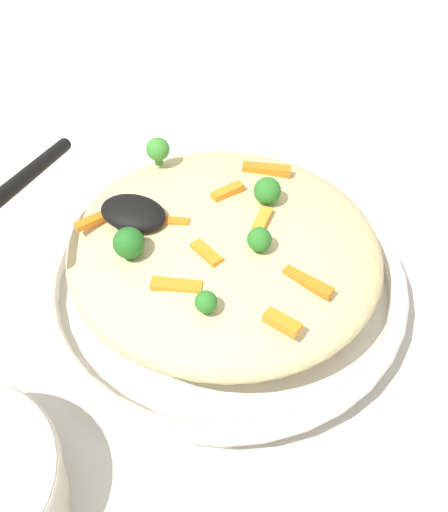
# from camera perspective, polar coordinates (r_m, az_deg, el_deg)

# --- Properties ---
(ground_plane) EXTENTS (2.40, 2.40, 0.00)m
(ground_plane) POSITION_cam_1_polar(r_m,az_deg,el_deg) (0.62, 0.00, -3.67)
(ground_plane) COLOR beige
(serving_bowl) EXTENTS (0.32, 0.32, 0.04)m
(serving_bowl) POSITION_cam_1_polar(r_m,az_deg,el_deg) (0.60, 0.00, -2.44)
(serving_bowl) COLOR white
(serving_bowl) RESTS_ON ground_plane
(pasta_mound) EXTENTS (0.27, 0.26, 0.07)m
(pasta_mound) POSITION_cam_1_polar(r_m,az_deg,el_deg) (0.57, 0.00, 0.37)
(pasta_mound) COLOR #DBC689
(pasta_mound) RESTS_ON serving_bowl
(carrot_piece_0) EXTENTS (0.04, 0.02, 0.01)m
(carrot_piece_0) POSITION_cam_1_polar(r_m,az_deg,el_deg) (0.61, 3.62, 7.33)
(carrot_piece_0) COLOR orange
(carrot_piece_0) RESTS_ON pasta_mound
(carrot_piece_1) EXTENTS (0.01, 0.03, 0.01)m
(carrot_piece_1) POSITION_cam_1_polar(r_m,az_deg,el_deg) (0.55, 3.27, 3.07)
(carrot_piece_1) COLOR orange
(carrot_piece_1) RESTS_ON pasta_mound
(carrot_piece_2) EXTENTS (0.04, 0.02, 0.01)m
(carrot_piece_2) POSITION_cam_1_polar(r_m,az_deg,el_deg) (0.51, 7.11, -2.19)
(carrot_piece_2) COLOR orange
(carrot_piece_2) RESTS_ON pasta_mound
(carrot_piece_3) EXTENTS (0.03, 0.02, 0.01)m
(carrot_piece_3) POSITION_cam_1_polar(r_m,az_deg,el_deg) (0.49, 4.95, -5.61)
(carrot_piece_3) COLOR orange
(carrot_piece_3) RESTS_ON pasta_mound
(carrot_piece_4) EXTENTS (0.03, 0.04, 0.01)m
(carrot_piece_4) POSITION_cam_1_polar(r_m,az_deg,el_deg) (0.57, -10.75, 3.12)
(carrot_piece_4) COLOR orange
(carrot_piece_4) RESTS_ON pasta_mound
(carrot_piece_5) EXTENTS (0.03, 0.02, 0.01)m
(carrot_piece_5) POSITION_cam_1_polar(r_m,az_deg,el_deg) (0.55, -4.70, 2.94)
(carrot_piece_5) COLOR orange
(carrot_piece_5) RESTS_ON pasta_mound
(carrot_piece_6) EXTENTS (0.03, 0.02, 0.01)m
(carrot_piece_6) POSITION_cam_1_polar(r_m,az_deg,el_deg) (0.52, -1.44, 0.21)
(carrot_piece_6) COLOR orange
(carrot_piece_6) RESTS_ON pasta_mound
(carrot_piece_7) EXTENTS (0.02, 0.03, 0.01)m
(carrot_piece_7) POSITION_cam_1_polar(r_m,az_deg,el_deg) (0.57, 0.31, 5.45)
(carrot_piece_7) COLOR orange
(carrot_piece_7) RESTS_ON pasta_mound
(carrot_piece_8) EXTENTS (0.04, 0.02, 0.01)m
(carrot_piece_8) POSITION_cam_1_polar(r_m,az_deg,el_deg) (0.51, -4.04, -2.51)
(carrot_piece_8) COLOR orange
(carrot_piece_8) RESTS_ON pasta_mound
(broccoli_floret_0) EXTENTS (0.02, 0.02, 0.02)m
(broccoli_floret_0) POSITION_cam_1_polar(r_m,az_deg,el_deg) (0.52, 3.01, 1.39)
(broccoli_floret_0) COLOR #296820
(broccoli_floret_0) RESTS_ON pasta_mound
(broccoli_floret_1) EXTENTS (0.02, 0.02, 0.02)m
(broccoli_floret_1) POSITION_cam_1_polar(r_m,az_deg,el_deg) (0.49, -1.53, -3.93)
(broccoli_floret_1) COLOR #296820
(broccoli_floret_1) RESTS_ON pasta_mound
(broccoli_floret_2) EXTENTS (0.02, 0.02, 0.03)m
(broccoli_floret_2) POSITION_cam_1_polar(r_m,az_deg,el_deg) (0.61, -5.61, 8.94)
(broccoli_floret_2) COLOR #377928
(broccoli_floret_2) RESTS_ON pasta_mound
(broccoli_floret_3) EXTENTS (0.02, 0.02, 0.03)m
(broccoli_floret_3) POSITION_cam_1_polar(r_m,az_deg,el_deg) (0.56, 3.68, 5.50)
(broccoli_floret_3) COLOR #296820
(broccoli_floret_3) RESTS_ON pasta_mound
(broccoli_floret_4) EXTENTS (0.02, 0.02, 0.03)m
(broccoli_floret_4) POSITION_cam_1_polar(r_m,az_deg,el_deg) (0.52, -8.05, 1.07)
(broccoli_floret_4) COLOR #205B1C
(broccoli_floret_4) RESTS_ON pasta_mound
(serving_spoon) EXTENTS (0.13, 0.17, 0.08)m
(serving_spoon) POSITION_cam_1_polar(r_m,az_deg,el_deg) (0.55, -10.99, 4.81)
(serving_spoon) COLOR black
(serving_spoon) RESTS_ON pasta_mound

